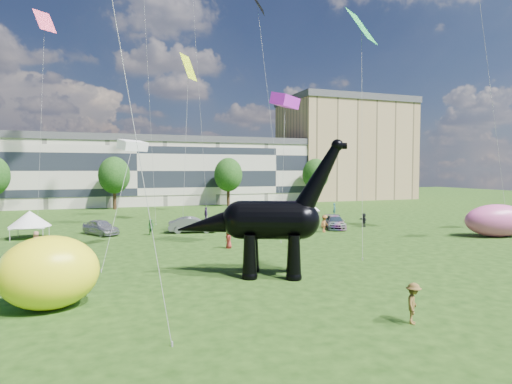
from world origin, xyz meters
name	(u,v)px	position (x,y,z in m)	size (l,w,h in m)	color
ground	(341,278)	(0.00, 0.00, 0.00)	(220.00, 220.00, 0.00)	#16330C
terrace_row	(135,173)	(-8.00, 62.00, 6.00)	(78.00, 11.00, 12.00)	beige
apartment_block	(345,151)	(40.00, 65.00, 11.00)	(28.00, 18.00, 22.00)	tan
tree_mid_left	(114,172)	(-12.00, 53.00, 6.29)	(5.20, 5.20, 9.44)	#382314
tree_mid_right	(228,172)	(8.00, 53.00, 6.29)	(5.20, 5.20, 9.44)	#382314
tree_far_right	(315,172)	(26.00, 53.00, 6.29)	(5.20, 5.20, 9.44)	#382314
dinosaur_sculpture	(265,222)	(-4.22, 2.22, 3.38)	(10.61, 5.91, 8.95)	black
car_silver	(101,227)	(-14.14, 23.69, 0.80)	(1.90, 4.71, 1.61)	#B3B3B8
car_grey	(193,225)	(-4.89, 22.02, 0.83)	(1.77, 5.06, 1.67)	slate
car_white	(244,217)	(3.12, 28.73, 0.67)	(2.21, 4.79, 1.33)	silver
car_dark	(335,222)	(11.01, 19.57, 0.72)	(2.01, 4.94, 1.43)	#595960
gazebo_near	(279,207)	(7.93, 28.80, 1.78)	(4.36, 4.36, 2.54)	white
gazebo_far	(304,204)	(11.92, 29.54, 2.03)	(4.22, 4.22, 2.89)	white
gazebo_left	(30,219)	(-20.64, 23.68, 1.90)	(4.18, 4.18, 2.71)	white
inflatable_pink	(497,221)	(23.24, 8.91, 1.63)	(6.53, 3.27, 3.27)	#E0579F
inflatable_yellow	(49,272)	(-16.36, -0.46, 1.78)	(4.62, 3.55, 3.55)	#FFF71A
visitors	(274,230)	(1.74, 15.22, 0.87)	(38.38, 41.73, 1.86)	#293B98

